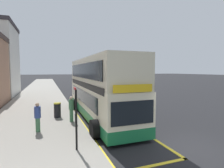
{
  "coord_description": "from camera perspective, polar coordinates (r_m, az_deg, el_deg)",
  "views": [
    {
      "loc": [
        -6.09,
        -5.97,
        3.53
      ],
      "look_at": [
        -0.87,
        8.3,
        2.37
      ],
      "focal_mm": 28.61,
      "sensor_mm": 36.0,
      "label": 1
    }
  ],
  "objects": [
    {
      "name": "pedestrian_further_back",
      "position": [
        12.19,
        -12.87,
        -7.44
      ],
      "size": [
        0.34,
        0.34,
        1.69
      ],
      "color": "#3F724C",
      "rests_on": "pavement_near"
    },
    {
      "name": "ground_plane",
      "position": [
        38.62,
        -10.95,
        -0.97
      ],
      "size": [
        260.0,
        260.0,
        0.0
      ],
      "primitive_type": "plane",
      "color": "black"
    },
    {
      "name": "double_decker_bus",
      "position": [
        13.41,
        -4.25,
        -1.92
      ],
      "size": [
        3.18,
        11.35,
        4.4
      ],
      "color": "beige",
      "rests_on": "ground"
    },
    {
      "name": "pedestrian_waiting_near_sign",
      "position": [
        10.77,
        -22.67,
        -9.47
      ],
      "size": [
        0.34,
        0.34,
        1.62
      ],
      "color": "#3F724C",
      "rests_on": "pavement_near"
    },
    {
      "name": "bus_bay_markings",
      "position": [
        13.61,
        -3.99,
        -10.65
      ],
      "size": [
        3.09,
        14.54,
        0.01
      ],
      "color": "yellow",
      "rests_on": "ground"
    },
    {
      "name": "litter_bin",
      "position": [
        13.61,
        -17.06,
        -7.93
      ],
      "size": [
        0.51,
        0.51,
        1.06
      ],
      "color": "black",
      "rests_on": "pavement_near"
    },
    {
      "name": "parked_car_black_across",
      "position": [
        34.59,
        -1.33,
        -0.18
      ],
      "size": [
        2.09,
        4.2,
        1.62
      ],
      "rotation": [
        0.0,
        0.0,
        3.11
      ],
      "color": "black",
      "rests_on": "ground"
    },
    {
      "name": "bus_stop_sign",
      "position": [
        7.85,
        -11.47,
        -9.16
      ],
      "size": [
        0.09,
        0.51,
        2.65
      ],
      "color": "black",
      "rests_on": "pavement_near"
    },
    {
      "name": "pavement_near",
      "position": [
        38.14,
        -21.39,
        -1.15
      ],
      "size": [
        6.0,
        76.0,
        0.14
      ],
      "primitive_type": "cube",
      "color": "gray",
      "rests_on": "ground"
    }
  ]
}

